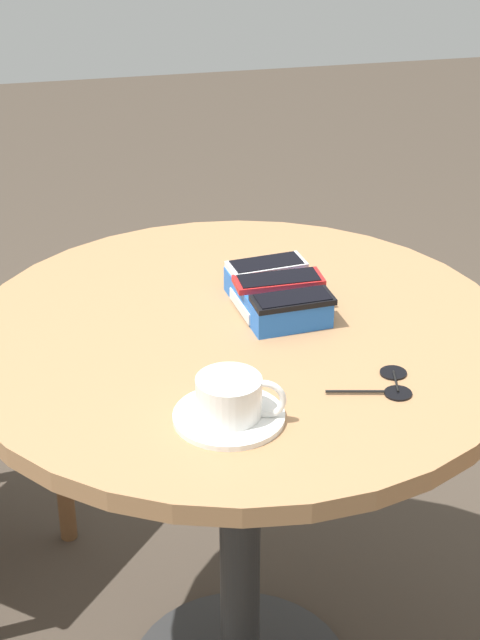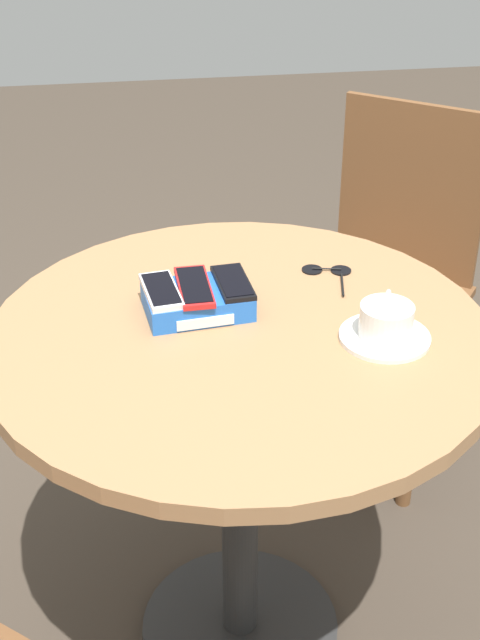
% 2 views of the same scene
% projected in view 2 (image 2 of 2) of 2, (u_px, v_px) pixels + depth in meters
% --- Properties ---
extents(ground_plane, '(8.00, 8.00, 0.00)m').
position_uv_depth(ground_plane, '(240.00, 628.00, 1.86)').
color(ground_plane, '#42382D').
extents(round_table, '(0.85, 0.85, 0.73)m').
position_uv_depth(round_table, '(240.00, 398.00, 1.55)').
color(round_table, '#2D2D2D').
rests_on(round_table, ground_plane).
extents(phone_box, '(0.19, 0.14, 0.04)m').
position_uv_depth(phone_box, '(197.00, 301.00, 1.52)').
color(phone_box, blue).
rests_on(phone_box, round_table).
extents(phone_white, '(0.07, 0.13, 0.01)m').
position_uv_depth(phone_white, '(161.00, 291.00, 1.49)').
color(phone_white, silver).
rests_on(phone_white, phone_box).
extents(phone_red, '(0.06, 0.14, 0.01)m').
position_uv_depth(phone_red, '(194.00, 287.00, 1.51)').
color(phone_red, red).
rests_on(phone_red, phone_box).
extents(phone_black, '(0.06, 0.13, 0.01)m').
position_uv_depth(phone_black, '(231.00, 283.00, 1.52)').
color(phone_black, black).
rests_on(phone_black, phone_box).
extents(saucer, '(0.15, 0.15, 0.01)m').
position_uv_depth(saucer, '(385.00, 337.00, 1.45)').
color(saucer, white).
rests_on(saucer, round_table).
extents(coffee_cup, '(0.09, 0.12, 0.06)m').
position_uv_depth(coffee_cup, '(386.00, 319.00, 1.44)').
color(coffee_cup, white).
rests_on(coffee_cup, saucer).
extents(sunglasses, '(0.09, 0.13, 0.01)m').
position_uv_depth(sunglasses, '(328.00, 272.00, 1.65)').
color(sunglasses, black).
rests_on(sunglasses, round_table).
extents(chair_far_side, '(0.53, 0.53, 0.87)m').
position_uv_depth(chair_far_side, '(387.00, 285.00, 2.19)').
color(chair_far_side, brown).
rests_on(chair_far_side, ground_plane).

